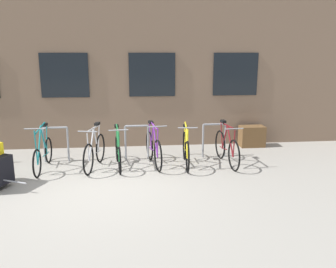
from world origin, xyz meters
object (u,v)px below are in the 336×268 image
at_px(bicycle_purple, 154,148).
at_px(bicycle_teal, 43,153).
at_px(planter_box, 252,136).
at_px(bicycle_yellow, 186,149).
at_px(bicycle_maroon, 227,148).
at_px(bicycle_green, 118,152).
at_px(bicycle_silver, 95,151).

distance_m(bicycle_purple, bicycle_teal, 2.59).
xyz_separation_m(bicycle_teal, planter_box, (5.55, 1.50, -0.08)).
height_order(bicycle_yellow, planter_box, bicycle_yellow).
height_order(bicycle_maroon, bicycle_teal, bicycle_teal).
relative_size(bicycle_green, bicycle_maroon, 0.94).
bearing_deg(bicycle_maroon, planter_box, 52.79).
bearing_deg(bicycle_silver, bicycle_green, -0.06).
bearing_deg(bicycle_yellow, bicycle_teal, 179.28).
bearing_deg(bicycle_maroon, bicycle_green, 179.32).
bearing_deg(bicycle_teal, bicycle_purple, 1.26).
xyz_separation_m(bicycle_silver, bicycle_yellow, (2.18, -0.03, 0.01)).
height_order(bicycle_maroon, planter_box, bicycle_maroon).
bearing_deg(bicycle_teal, bicycle_green, -0.49).
distance_m(bicycle_maroon, planter_box, 1.94).
relative_size(bicycle_maroon, bicycle_purple, 1.03).
distance_m(bicycle_purple, planter_box, 3.29).
bearing_deg(bicycle_teal, bicycle_silver, -0.69).
xyz_separation_m(bicycle_silver, planter_box, (4.36, 1.51, -0.09)).
relative_size(bicycle_purple, planter_box, 2.43).
xyz_separation_m(bicycle_teal, bicycle_yellow, (3.37, -0.04, 0.02)).
xyz_separation_m(bicycle_purple, planter_box, (2.96, 1.44, -0.11)).
distance_m(bicycle_green, bicycle_purple, 0.86).
bearing_deg(planter_box, bicycle_yellow, -144.80).
xyz_separation_m(bicycle_yellow, planter_box, (2.18, 1.54, -0.10)).
distance_m(bicycle_maroon, bicycle_purple, 1.79).
relative_size(bicycle_maroon, planter_box, 2.51).
xyz_separation_m(bicycle_maroon, bicycle_yellow, (-1.01, 0.00, -0.00)).
height_order(bicycle_green, bicycle_maroon, bicycle_maroon).
xyz_separation_m(bicycle_maroon, bicycle_teal, (-4.38, 0.05, -0.02)).
bearing_deg(bicycle_purple, bicycle_silver, -177.09).
bearing_deg(planter_box, bicycle_silver, -160.90).
relative_size(bicycle_maroon, bicycle_teal, 1.01).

